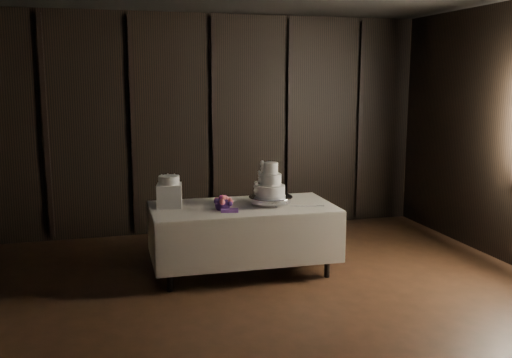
# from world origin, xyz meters

# --- Properties ---
(room) EXTENTS (6.08, 7.08, 3.08)m
(room) POSITION_xyz_m (0.00, 0.00, 1.50)
(room) COLOR black
(room) RESTS_ON ground
(display_table) EXTENTS (2.01, 1.07, 0.76)m
(display_table) POSITION_xyz_m (-0.06, 1.61, 0.42)
(display_table) COLOR beige
(display_table) RESTS_ON ground
(cake_stand) EXTENTS (0.56, 0.56, 0.09)m
(cake_stand) POSITION_xyz_m (0.25, 1.59, 0.81)
(cake_stand) COLOR silver
(cake_stand) RESTS_ON display_table
(wedding_cake) EXTENTS (0.36, 0.32, 0.38)m
(wedding_cake) POSITION_xyz_m (0.23, 1.57, 1.00)
(wedding_cake) COLOR white
(wedding_cake) RESTS_ON cake_stand
(bouquet) EXTENTS (0.36, 0.44, 0.19)m
(bouquet) POSITION_xyz_m (-0.31, 1.48, 0.82)
(bouquet) COLOR #F06468
(bouquet) RESTS_ON display_table
(box_pedestal) EXTENTS (0.30, 0.30, 0.25)m
(box_pedestal) POSITION_xyz_m (-0.84, 1.77, 0.89)
(box_pedestal) COLOR white
(box_pedestal) RESTS_ON display_table
(small_cake) EXTENTS (0.29, 0.29, 0.09)m
(small_cake) POSITION_xyz_m (-0.84, 1.77, 1.05)
(small_cake) COLOR white
(small_cake) RESTS_ON box_pedestal
(cake_knife) EXTENTS (0.36, 0.13, 0.01)m
(cake_knife) POSITION_xyz_m (0.56, 1.39, 0.77)
(cake_knife) COLOR silver
(cake_knife) RESTS_ON display_table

